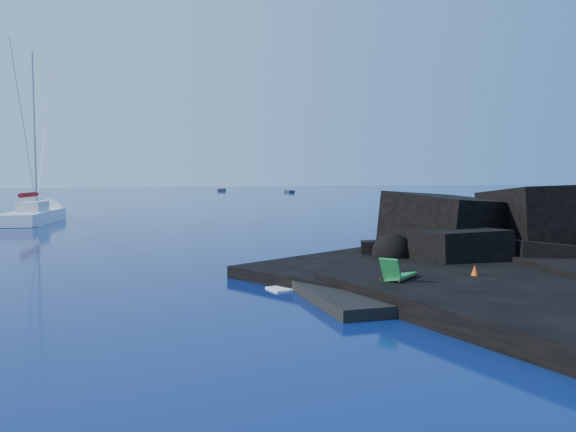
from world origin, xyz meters
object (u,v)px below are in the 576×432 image
at_px(sailboat, 35,222).
at_px(distant_boat_b, 289,193).
at_px(deck_chair, 400,270).
at_px(distant_boat_a, 222,191).
at_px(sunbather, 438,285).
at_px(marker_cone, 475,274).

relative_size(sailboat, distant_boat_b, 3.34).
bearing_deg(deck_chair, distant_boat_a, 43.11).
bearing_deg(sunbather, distant_boat_a, 88.19).
xyz_separation_m(sunbather, marker_cone, (1.79, 0.41, 0.15)).
distance_m(deck_chair, distant_boat_a, 135.59).
bearing_deg(marker_cone, sunbather, -167.05).
xyz_separation_m(sailboat, deck_chair, (11.37, -37.33, 0.92)).
relative_size(marker_cone, distant_boat_b, 0.14).
xyz_separation_m(deck_chair, sunbather, (0.82, -0.87, -0.41)).
height_order(sailboat, distant_boat_b, sailboat).
height_order(deck_chair, distant_boat_a, deck_chair).
height_order(sailboat, marker_cone, sailboat).
relative_size(sailboat, distant_boat_a, 2.82).
relative_size(sailboat, deck_chair, 8.73).
distance_m(distant_boat_a, distant_boat_b, 22.76).
bearing_deg(distant_boat_b, marker_cone, -105.63).
bearing_deg(deck_chair, distant_boat_b, 35.54).
bearing_deg(distant_boat_b, sunbather, -106.36).
xyz_separation_m(marker_cone, distant_boat_a, (30.08, 132.05, -0.66)).
bearing_deg(distant_boat_a, distant_boat_b, -35.18).
distance_m(sailboat, marker_cone, 40.30).
relative_size(deck_chair, distant_boat_b, 0.38).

